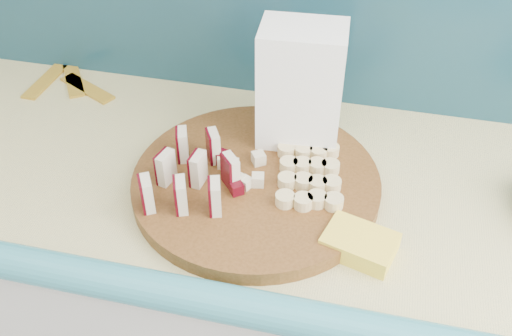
% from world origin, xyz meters
% --- Properties ---
extents(kitchen_counter, '(2.20, 0.63, 0.91)m').
position_xyz_m(kitchen_counter, '(0.10, 1.50, 0.46)').
color(kitchen_counter, silver).
rests_on(kitchen_counter, ground).
extents(cutting_board, '(0.52, 0.52, 0.03)m').
position_xyz_m(cutting_board, '(0.27, 1.46, 0.92)').
color(cutting_board, '#45280E').
rests_on(cutting_board, kitchen_counter).
extents(apple_wedges, '(0.15, 0.19, 0.06)m').
position_xyz_m(apple_wedges, '(0.16, 1.41, 0.97)').
color(apple_wedges, beige).
rests_on(apple_wedges, cutting_board).
extents(apple_chunks, '(0.08, 0.07, 0.02)m').
position_xyz_m(apple_chunks, '(0.24, 1.45, 0.95)').
color(apple_chunks, beige).
rests_on(apple_chunks, cutting_board).
extents(banana_slices, '(0.14, 0.18, 0.02)m').
position_xyz_m(banana_slices, '(0.36, 1.48, 0.95)').
color(banana_slices, '#DDC487').
rests_on(banana_slices, cutting_board).
extents(flour_bag, '(0.16, 0.12, 0.26)m').
position_xyz_m(flour_bag, '(0.32, 1.60, 1.04)').
color(flour_bag, white).
rests_on(flour_bag, kitchen_counter).
extents(sponge, '(0.13, 0.11, 0.03)m').
position_xyz_m(sponge, '(0.47, 1.35, 0.93)').
color(sponge, yellow).
rests_on(sponge, kitchen_counter).
extents(banana_peel, '(0.21, 0.17, 0.01)m').
position_xyz_m(banana_peel, '(-0.24, 1.71, 0.91)').
color(banana_peel, gold).
rests_on(banana_peel, kitchen_counter).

